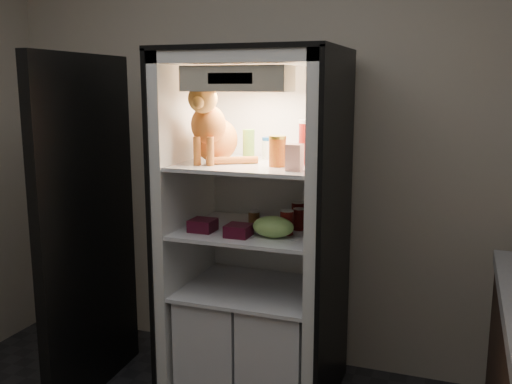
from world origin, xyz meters
TOP-DOWN VIEW (x-y plane):
  - room_shell at (0.00, 0.00)m, footprint 3.60×3.60m
  - refrigerator at (0.00, 1.38)m, footprint 0.90×0.72m
  - fridge_door at (-0.85, 1.05)m, footprint 0.11×0.87m
  - tabby_cat at (-0.21, 1.28)m, footprint 0.38×0.42m
  - parmesan_shaker at (-0.06, 1.41)m, footprint 0.06×0.06m
  - mayo_tub at (0.03, 1.50)m, footprint 0.09×0.09m
  - salsa_jar at (0.16, 1.25)m, footprint 0.09×0.09m
  - pepper_jar at (0.29, 1.39)m, footprint 0.13×0.13m
  - cream_carton at (0.28, 1.15)m, footprint 0.07×0.07m
  - soda_can_a at (0.21, 1.46)m, footprint 0.07×0.07m
  - soda_can_b at (0.24, 1.38)m, footprint 0.06×0.06m
  - soda_can_c at (0.20, 1.26)m, footprint 0.07×0.07m
  - condiment_jar at (-0.01, 1.38)m, footprint 0.06×0.06m
  - grape_bag at (0.15, 1.20)m, footprint 0.21×0.15m
  - berry_box_left at (-0.23, 1.18)m, footprint 0.13×0.13m
  - berry_box_right at (-0.01, 1.15)m, footprint 0.12×0.12m

SIDE VIEW (x-z plane):
  - refrigerator at x=0.00m, z-range -0.15..1.73m
  - fridge_door at x=-0.85m, z-range -0.01..1.84m
  - berry_box_right at x=-0.01m, z-range 0.94..1.00m
  - berry_box_left at x=-0.23m, z-range 0.94..1.00m
  - condiment_jar at x=-0.01m, z-range 0.94..1.03m
  - grape_bag at x=0.15m, z-range 0.94..1.05m
  - soda_can_b at x=0.24m, z-range 0.94..1.05m
  - soda_can_c at x=0.20m, z-range 0.94..1.07m
  - soda_can_a at x=0.21m, z-range 0.94..1.07m
  - mayo_tub at x=0.03m, z-range 1.29..1.41m
  - cream_carton at x=0.28m, z-range 1.29..1.42m
  - salsa_jar at x=0.16m, z-range 1.29..1.44m
  - parmesan_shaker at x=-0.06m, z-range 1.29..1.46m
  - pepper_jar at x=0.29m, z-range 1.29..1.52m
  - tabby_cat at x=-0.21m, z-range 1.23..1.68m
  - room_shell at x=0.00m, z-range -0.18..3.42m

